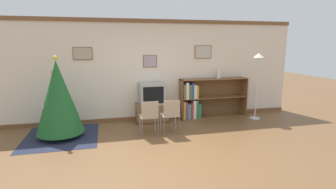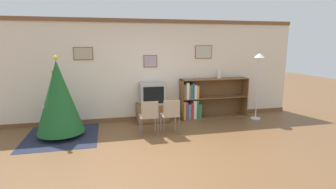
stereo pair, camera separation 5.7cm
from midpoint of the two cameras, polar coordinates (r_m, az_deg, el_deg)
name	(u,v)px [view 1 (the left image)]	position (r m, az deg, el deg)	size (l,w,h in m)	color
ground_plane	(170,156)	(5.03, 0.10, -13.28)	(24.00, 24.00, 0.00)	brown
wall_back	(147,71)	(7.13, -4.81, 5.22)	(8.51, 0.11, 2.70)	silver
area_rug	(62,137)	(6.46, -22.39, -8.49)	(1.59, 1.72, 0.01)	#23283D
christmas_tree	(58,97)	(6.23, -23.00, -0.60)	(1.02, 1.02, 1.81)	maroon
tv_console	(152,113)	(7.03, -3.72, -4.00)	(0.84, 0.49, 0.49)	brown
television	(152,94)	(6.91, -3.77, 0.20)	(0.65, 0.48, 0.56)	#9E9E99
folding_chair_left	(149,116)	(5.93, -4.37, -4.61)	(0.40, 0.40, 0.82)	tan
folding_chair_right	(171,114)	(6.03, 0.35, -4.32)	(0.40, 0.40, 0.82)	tan
bookshelf	(201,100)	(7.41, 6.92, -1.21)	(1.94, 0.36, 1.11)	brown
vase	(219,74)	(7.53, 10.79, 4.47)	(0.13, 0.13, 0.25)	silver
standing_lamp	(258,69)	(7.51, 18.77, 5.31)	(0.28, 0.28, 1.82)	silver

